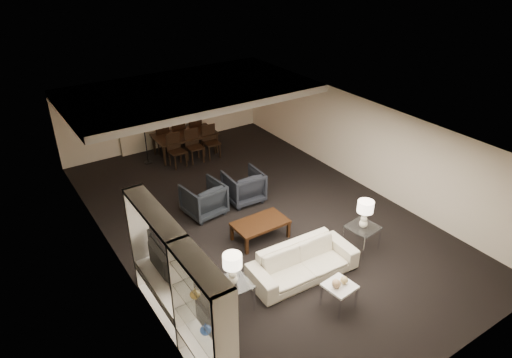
{
  "coord_description": "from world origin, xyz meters",
  "views": [
    {
      "loc": [
        -5.41,
        -8.18,
        6.42
      ],
      "look_at": [
        0.0,
        0.0,
        1.1
      ],
      "focal_mm": 32.0,
      "sensor_mm": 36.0,
      "label": 1
    }
  ],
  "objects": [
    {
      "name": "wall_back",
      "position": [
        0.0,
        5.5,
        1.25
      ],
      "size": [
        7.0,
        0.02,
        2.5
      ],
      "primitive_type": "cube",
      "color": "beige",
      "rests_on": "ground"
    },
    {
      "name": "chair_fl",
      "position": [
        -0.43,
        5.02,
        0.52
      ],
      "size": [
        0.52,
        0.52,
        1.05
      ],
      "primitive_type": null,
      "rotation": [
        0.0,
        0.0,
        3.23
      ],
      "color": "black",
      "rests_on": "floor"
    },
    {
      "name": "gold_gourd_b",
      "position": [
        -0.33,
        -3.53,
        0.61
      ],
      "size": [
        0.15,
        0.15,
        0.15
      ],
      "primitive_type": "sphere",
      "color": "tan",
      "rests_on": "marble_table"
    },
    {
      "name": "door",
      "position": [
        0.7,
        5.47,
        1.05
      ],
      "size": [
        0.9,
        0.05,
        2.1
      ],
      "primitive_type": "cube",
      "color": "silver",
      "rests_on": "wall_back"
    },
    {
      "name": "gold_gourd_a",
      "position": [
        -0.53,
        -3.53,
        0.62
      ],
      "size": [
        0.17,
        0.17,
        0.17
      ],
      "primitive_type": "sphere",
      "color": "tan",
      "rests_on": "marble_table"
    },
    {
      "name": "floor_lamp",
      "position": [
        -1.12,
        4.49,
        0.9
      ],
      "size": [
        0.34,
        0.34,
        1.8
      ],
      "primitive_type": null,
      "rotation": [
        0.0,
        0.0,
        -0.37
      ],
      "color": "black",
      "rests_on": "floor"
    },
    {
      "name": "marble_table",
      "position": [
        -0.43,
        -3.53,
        0.27
      ],
      "size": [
        0.59,
        0.59,
        0.53
      ],
      "primitive_type": null,
      "rotation": [
        0.0,
        0.0,
        0.1
      ],
      "color": "white",
      "rests_on": "floor"
    },
    {
      "name": "sofa",
      "position": [
        -0.43,
        -2.43,
        0.34
      ],
      "size": [
        2.37,
        1.02,
        0.68
      ],
      "primitive_type": "imported",
      "rotation": [
        0.0,
        0.0,
        -0.04
      ],
      "color": "beige",
      "rests_on": "floor"
    },
    {
      "name": "floor_speaker",
      "position": [
        -3.2,
        -0.79,
        0.47
      ],
      "size": [
        0.11,
        0.11,
        0.94
      ],
      "primitive_type": "cube",
      "rotation": [
        0.0,
        0.0,
        -0.12
      ],
      "color": "black",
      "rests_on": "floor"
    },
    {
      "name": "wall_front",
      "position": [
        0.0,
        -5.5,
        1.25
      ],
      "size": [
        7.0,
        0.02,
        2.5
      ],
      "primitive_type": "cube",
      "color": "beige",
      "rests_on": "ground"
    },
    {
      "name": "painting",
      "position": [
        2.1,
        5.46,
        1.55
      ],
      "size": [
        0.95,
        0.04,
        0.65
      ],
      "primitive_type": "cube",
      "color": "#142D38",
      "rests_on": "wall_back"
    },
    {
      "name": "pendant_light",
      "position": [
        0.3,
        3.5,
        1.92
      ],
      "size": [
        0.52,
        0.52,
        0.24
      ],
      "primitive_type": "cylinder",
      "color": "#D8591E",
      "rests_on": "ceiling_soffit"
    },
    {
      "name": "wall_left",
      "position": [
        -3.5,
        0.0,
        1.25
      ],
      "size": [
        0.02,
        11.0,
        2.5
      ],
      "primitive_type": "cube",
      "color": "beige",
      "rests_on": "ground"
    },
    {
      "name": "television",
      "position": [
        -3.28,
        -1.61,
        1.09
      ],
      "size": [
        1.16,
        0.15,
        0.67
      ],
      "primitive_type": "imported",
      "rotation": [
        0.0,
        0.0,
        1.57
      ],
      "color": "black",
      "rests_on": "media_unit"
    },
    {
      "name": "chair_nm",
      "position": [
        0.17,
        3.72,
        0.52
      ],
      "size": [
        0.5,
        0.5,
        1.05
      ],
      "primitive_type": null,
      "rotation": [
        0.0,
        0.0,
        -0.04
      ],
      "color": "black",
      "rests_on": "floor"
    },
    {
      "name": "armchair_right",
      "position": [
        0.17,
        0.87,
        0.43
      ],
      "size": [
        0.97,
        1.0,
        0.87
      ],
      "primitive_type": "imported",
      "rotation": [
        0.0,
        0.0,
        3.09
      ],
      "color": "black",
      "rests_on": "floor"
    },
    {
      "name": "dining_table",
      "position": [
        0.17,
        4.37,
        0.35
      ],
      "size": [
        2.06,
        1.21,
        0.71
      ],
      "primitive_type": "imported",
      "rotation": [
        0.0,
        0.0,
        -0.05
      ],
      "color": "black",
      "rests_on": "floor"
    },
    {
      "name": "curtains",
      "position": [
        -0.9,
        5.42,
        1.2
      ],
      "size": [
        1.5,
        0.12,
        2.4
      ],
      "primitive_type": "cube",
      "color": "beige",
      "rests_on": "wall_back"
    },
    {
      "name": "chair_nl",
      "position": [
        -0.43,
        3.72,
        0.52
      ],
      "size": [
        0.51,
        0.51,
        1.05
      ],
      "primitive_type": null,
      "rotation": [
        0.0,
        0.0,
        0.06
      ],
      "color": "black",
      "rests_on": "floor"
    },
    {
      "name": "ceiling_soffit",
      "position": [
        0.0,
        3.5,
        2.4
      ],
      "size": [
        7.0,
        4.0,
        0.2
      ],
      "primitive_type": "cube",
      "color": "silver",
      "rests_on": "ceiling"
    },
    {
      "name": "chair_fr",
      "position": [
        0.77,
        5.02,
        0.52
      ],
      "size": [
        0.51,
        0.51,
        1.05
      ],
      "primitive_type": null,
      "rotation": [
        0.0,
        0.0,
        3.09
      ],
      "color": "black",
      "rests_on": "floor"
    },
    {
      "name": "table_lamp_right",
      "position": [
        1.27,
        -2.43,
        0.93
      ],
      "size": [
        0.4,
        0.4,
        0.66
      ],
      "primitive_type": null,
      "rotation": [
        0.0,
        0.0,
        -0.12
      ],
      "color": "#F2E7CC",
      "rests_on": "side_table_right"
    },
    {
      "name": "vase_blue",
      "position": [
        -3.31,
        -3.62,
        1.15
      ],
      "size": [
        0.18,
        0.18,
        0.18
      ],
      "primitive_type": "imported",
      "color": "#2850AE",
      "rests_on": "media_unit"
    },
    {
      "name": "vase_amber",
      "position": [
        -3.31,
        -3.34,
        1.64
      ],
      "size": [
        0.16,
        0.16,
        0.17
      ],
      "primitive_type": "imported",
      "color": "#A88738",
      "rests_on": "media_unit"
    },
    {
      "name": "wall_right",
      "position": [
        3.5,
        0.0,
        1.25
      ],
      "size": [
        0.02,
        11.0,
        2.5
      ],
      "primitive_type": "cube",
      "color": "beige",
      "rests_on": "ground"
    },
    {
      "name": "coffee_table",
      "position": [
        -0.43,
        -0.83,
        0.23
      ],
      "size": [
        1.28,
        0.75,
        0.46
      ],
      "primitive_type": null,
      "rotation": [
        0.0,
        0.0,
        0.0
      ],
      "color": "black",
      "rests_on": "floor"
    },
    {
      "name": "floor",
      "position": [
        0.0,
        0.0,
        0.0
      ],
      "size": [
        11.0,
        11.0,
        0.0
      ],
      "primitive_type": "plane",
      "color": "black",
      "rests_on": "ground"
    },
    {
      "name": "chair_fm",
      "position": [
        0.17,
        5.02,
        0.52
      ],
      "size": [
        0.53,
        0.53,
        1.05
      ],
      "primitive_type": null,
      "rotation": [
        0.0,
        0.0,
        3.05
      ],
      "color": "black",
      "rests_on": "floor"
    },
    {
      "name": "side_table_right",
      "position": [
        1.27,
        -2.43,
        0.3
      ],
      "size": [
        0.72,
        0.72,
        0.6
      ],
      "primitive_type": null,
      "rotation": [
        0.0,
        0.0,
        0.14
      ],
      "color": "white",
      "rests_on": "floor"
    },
    {
      "name": "table_lamp_left",
      "position": [
        -2.13,
        -2.43,
        0.93
      ],
      "size": [
        0.4,
        0.4,
        0.66
      ],
      "primitive_type": null,
      "rotation": [
        0.0,
        0.0,
        -0.1
      ],
      "color": "beige",
      "rests_on": "side_table_left"
    },
    {
      "name": "side_table_left",
      "position": [
        -2.13,
        -2.43,
        0.3
      ],
      "size": [
        0.66,
        0.66,
        0.6
      ],
      "primitive_type": null,
      "rotation": [
        0.0,
        0.0,
        -0.04
      ],
      "color": "silver",
      "rests_on": "floor"
    },
    {
      "name": "ceiling",
      "position": [
        0.0,
        0.0,
        2.5
      ],
      "size": [
        7.0,
        11.0,
        0.02
      ],
      "primitive_type": "cube",
      "color": "silver",
      "rests_on": "ground"
    },
    {
      "name": "chair_nr",
      "position": [
        0.77,
        3.72,
        0.52
      ],
      "size": [
        0.51,
        0.51,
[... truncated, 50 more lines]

